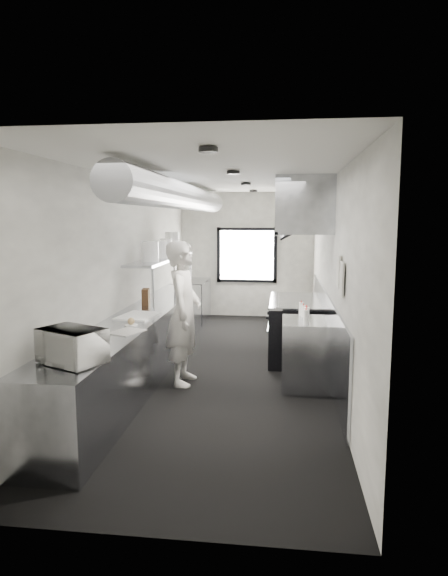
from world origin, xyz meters
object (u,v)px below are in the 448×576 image
(plate_stack_a, at_px, (150,251))
(plate_stack_b, at_px, (160,249))
(line_cook, at_px, (184,313))
(cutting_board, at_px, (139,316))
(small_plate, at_px, (131,325))
(plate_stack_c, at_px, (166,247))
(squeeze_bottle_d, at_px, (303,311))
(microwave, at_px, (72,346))
(far_work_table, at_px, (191,301))
(squeeze_bottle_b, at_px, (307,315))
(squeeze_bottle_e, at_px, (301,309))
(exhaust_hood, at_px, (302,207))
(prep_counter, at_px, (142,344))
(deli_tub_a, at_px, (74,343))
(knife_block, at_px, (146,297))
(plate_stack_d, at_px, (172,243))
(bottle_station, at_px, (307,354))
(squeeze_bottle_a, at_px, (306,317))
(range, at_px, (296,329))
(deli_tub_b, at_px, (58,350))
(squeeze_bottle_c, at_px, (306,314))
(pass_shelf, at_px, (163,259))

(plate_stack_a, relative_size, plate_stack_b, 1.03)
(line_cook, distance_m, cutting_board, 0.63)
(small_plate, relative_size, plate_stack_c, 0.56)
(cutting_board, bearing_deg, line_cook, 0.29)
(plate_stack_b, xyz_separation_m, squeeze_bottle_d, (2.29, -1.31, -0.74))
(microwave, relative_size, plate_stack_c, 1.78)
(far_work_table, bearing_deg, squeeze_bottle_b, -60.82)
(microwave, bearing_deg, squeeze_bottle_e, 74.32)
(far_work_table, height_order, squeeze_bottle_e, squeeze_bottle_e)
(squeeze_bottle_d, bearing_deg, plate_stack_a, 163.26)
(squeeze_bottle_b, bearing_deg, plate_stack_b, 144.02)
(exhaust_hood, distance_m, plate_stack_c, 2.50)
(squeeze_bottle_e, bearing_deg, prep_counter, -177.14)
(microwave, height_order, deli_tub_a, microwave)
(far_work_table, bearing_deg, knife_block, -92.26)
(far_work_table, bearing_deg, plate_stack_d, -92.57)
(microwave, bearing_deg, cutting_board, 115.62)
(bottle_station, bearing_deg, microwave, -135.40)
(deli_tub_a, xyz_separation_m, plate_stack_c, (0.07, 3.72, 0.77))
(exhaust_hood, relative_size, far_work_table, 1.83)
(microwave, xyz_separation_m, squeeze_bottle_b, (2.22, 2.03, -0.06))
(deli_tub_a, xyz_separation_m, squeeze_bottle_a, (2.41, 1.40, 0.04))
(deli_tub_a, bearing_deg, microwave, -67.74)
(cutting_board, relative_size, plate_stack_a, 2.04)
(plate_stack_a, height_order, squeeze_bottle_a, plate_stack_a)
(prep_counter, bearing_deg, exhaust_hood, 28.11)
(squeeze_bottle_a, distance_m, squeeze_bottle_d, 0.49)
(prep_counter, height_order, range, range)
(deli_tub_b, distance_m, plate_stack_a, 2.93)
(bottle_station, bearing_deg, deli_tub_b, -142.03)
(squeeze_bottle_a, distance_m, squeeze_bottle_c, 0.27)
(far_work_table, xyz_separation_m, cutting_board, (0.04, -3.94, 0.46))
(line_cook, bearing_deg, prep_counter, 70.42)
(small_plate, distance_m, squeeze_bottle_c, 2.24)
(exhaust_hood, height_order, prep_counter, exhaust_hood)
(bottle_station, relative_size, deli_tub_b, 6.87)
(pass_shelf, distance_m, squeeze_bottle_b, 3.03)
(small_plate, relative_size, squeeze_bottle_d, 1.04)
(cutting_board, height_order, squeeze_bottle_c, squeeze_bottle_c)
(line_cook, height_order, squeeze_bottle_d, line_cook)
(squeeze_bottle_d, bearing_deg, cutting_board, -174.01)
(microwave, relative_size, knife_block, 2.16)
(knife_block, xyz_separation_m, plate_stack_a, (0.08, 0.01, 0.70))
(squeeze_bottle_e, bearing_deg, cutting_board, -170.88)
(pass_shelf, relative_size, far_work_table, 2.50)
(far_work_table, bearing_deg, cutting_board, -89.44)
(line_cook, height_order, cutting_board, line_cook)
(small_plate, height_order, plate_stack_a, plate_stack_a)
(knife_block, distance_m, plate_stack_d, 1.79)
(exhaust_hood, height_order, knife_block, exhaust_hood)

